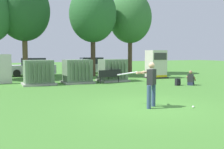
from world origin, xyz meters
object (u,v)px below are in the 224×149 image
transformer_west (38,73)px  seated_spectator (191,79)px  transformer_mid_west (77,72)px  sports_ball (193,107)px  batter (150,82)px  backpack (178,82)px  transformer_mid_east (113,71)px  park_bench (109,75)px  generator_enclosure (156,64)px  parked_car_right_of_center (90,66)px  parked_car_left_of_center (32,67)px

transformer_west → seated_spectator: bearing=-25.8°
transformer_mid_west → sports_ball: 9.85m
batter → seated_spectator: bearing=37.0°
transformer_mid_west → backpack: 6.81m
transformer_west → sports_ball: size_ratio=23.33×
transformer_mid_east → park_bench: size_ratio=1.14×
backpack → seated_spectator: bearing=-13.5°
seated_spectator → backpack: size_ratio=2.19×
park_bench → sports_ball: 8.77m
transformer_west → transformer_mid_west: size_ratio=1.00×
generator_enclosure → batter: (-6.77, -9.52, -0.16)m
generator_enclosure → park_bench: bearing=-162.4°
seated_spectator → backpack: (-0.88, 0.21, -0.16)m
backpack → parked_car_right_of_center: bearing=98.9°
transformer_west → parked_car_right_of_center: size_ratio=0.48×
generator_enclosure → parked_car_right_of_center: size_ratio=0.53×
transformer_mid_east → seated_spectator: transformer_mid_east is taller
transformer_mid_west → generator_enclosure: 6.99m
generator_enclosure → backpack: 4.98m
transformer_mid_east → transformer_west: bearing=178.5°
backpack → transformer_mid_east: bearing=124.8°
parked_car_left_of_center → transformer_mid_east: bearing=-56.4°
transformer_west → sports_ball: transformer_west is taller
generator_enclosure → parked_car_left_of_center: (-9.05, 6.54, -0.38)m
seated_spectator → backpack: seated_spectator is taller
sports_ball → park_bench: bearing=87.5°
generator_enclosure → parked_car_right_of_center: 7.61m
parked_car_left_of_center → batter: bearing=-81.9°
batter → parked_car_right_of_center: bearing=78.0°
sports_ball → transformer_mid_west: bearing=99.5°
park_bench → sports_ball: park_bench is taller
transformer_mid_east → sports_ball: 9.73m
park_bench → seated_spectator: (4.34, -3.30, -0.16)m
transformer_mid_west → generator_enclosure: generator_enclosure is taller
seated_spectator → parked_car_left_of_center: (-8.44, 11.41, 0.38)m
generator_enclosure → sports_ball: 11.67m
transformer_mid_west → sports_ball: size_ratio=23.33×
generator_enclosure → transformer_west: bearing=-176.8°
generator_enclosure → seated_spectator: size_ratio=2.39×
sports_ball → parked_car_right_of_center: size_ratio=0.02×
generator_enclosure → batter: 11.68m
park_bench → backpack: (3.46, -3.09, -0.32)m
transformer_mid_east → park_bench: bearing=-127.8°
transformer_mid_east → seated_spectator: bearing=-49.0°
transformer_mid_west → backpack: size_ratio=4.77×
parked_car_right_of_center → transformer_mid_east: bearing=-97.4°
transformer_mid_west → parked_car_left_of_center: size_ratio=0.49×
park_bench → batter: (-1.82, -7.95, 0.44)m
sports_ball → transformer_mid_east: bearing=83.6°
transformer_mid_west → backpack: (5.46, -4.03, -0.57)m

